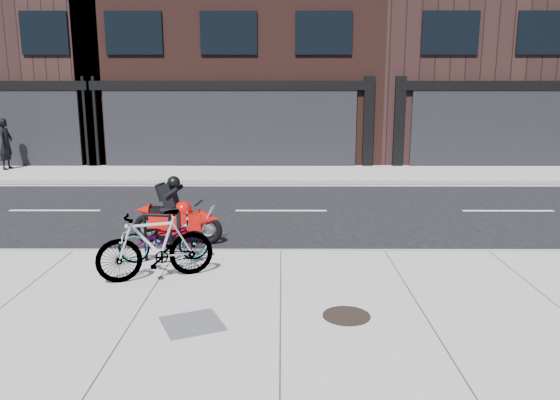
{
  "coord_description": "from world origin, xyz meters",
  "views": [
    {
      "loc": [
        0.02,
        -12.05,
        3.24
      ],
      "look_at": [
        -0.02,
        -0.9,
        0.9
      ],
      "focal_mm": 35.0,
      "sensor_mm": 36.0,
      "label": 1
    }
  ],
  "objects_px": {
    "bicycle_rear": "(155,245)",
    "utility_grate": "(192,323)",
    "motorcycle": "(181,216)",
    "bicycle_front": "(164,238)",
    "pedestrian": "(6,144)",
    "bike_rack": "(158,233)",
    "manhole_cover": "(346,316)"
  },
  "relations": [
    {
      "from": "bicycle_rear",
      "to": "pedestrian",
      "type": "bearing_deg",
      "value": -165.25
    },
    {
      "from": "motorcycle",
      "to": "pedestrian",
      "type": "xyz_separation_m",
      "value": [
        -8.31,
        9.45,
        0.51
      ]
    },
    {
      "from": "bicycle_rear",
      "to": "manhole_cover",
      "type": "relative_size",
      "value": 2.87
    },
    {
      "from": "bike_rack",
      "to": "bicycle_front",
      "type": "height_order",
      "value": "bike_rack"
    },
    {
      "from": "manhole_cover",
      "to": "utility_grate",
      "type": "relative_size",
      "value": 0.88
    },
    {
      "from": "bicycle_rear",
      "to": "motorcycle",
      "type": "distance_m",
      "value": 2.53
    },
    {
      "from": "bicycle_front",
      "to": "pedestrian",
      "type": "relative_size",
      "value": 0.83
    },
    {
      "from": "utility_grate",
      "to": "manhole_cover",
      "type": "bearing_deg",
      "value": 7.04
    },
    {
      "from": "motorcycle",
      "to": "bicycle_rear",
      "type": "bearing_deg",
      "value": -82.36
    },
    {
      "from": "bike_rack",
      "to": "pedestrian",
      "type": "relative_size",
      "value": 0.45
    },
    {
      "from": "bike_rack",
      "to": "motorcycle",
      "type": "distance_m",
      "value": 1.6
    },
    {
      "from": "bike_rack",
      "to": "bicycle_rear",
      "type": "distance_m",
      "value": 0.95
    },
    {
      "from": "bicycle_front",
      "to": "utility_grate",
      "type": "relative_size",
      "value": 2.13
    },
    {
      "from": "utility_grate",
      "to": "motorcycle",
      "type": "bearing_deg",
      "value": 102.02
    },
    {
      "from": "bike_rack",
      "to": "utility_grate",
      "type": "distance_m",
      "value": 2.92
    },
    {
      "from": "motorcycle",
      "to": "utility_grate",
      "type": "relative_size",
      "value": 2.56
    },
    {
      "from": "bike_rack",
      "to": "utility_grate",
      "type": "bearing_deg",
      "value": -68.88
    },
    {
      "from": "pedestrian",
      "to": "utility_grate",
      "type": "relative_size",
      "value": 2.57
    },
    {
      "from": "pedestrian",
      "to": "utility_grate",
      "type": "height_order",
      "value": "pedestrian"
    },
    {
      "from": "pedestrian",
      "to": "bike_rack",
      "type": "bearing_deg",
      "value": -142.66
    },
    {
      "from": "manhole_cover",
      "to": "utility_grate",
      "type": "height_order",
      "value": "same"
    },
    {
      "from": "bike_rack",
      "to": "manhole_cover",
      "type": "xyz_separation_m",
      "value": [
        3.12,
        -2.43,
        -0.51
      ]
    },
    {
      "from": "bicycle_rear",
      "to": "motorcycle",
      "type": "height_order",
      "value": "motorcycle"
    },
    {
      "from": "bicycle_rear",
      "to": "manhole_cover",
      "type": "xyz_separation_m",
      "value": [
        2.95,
        -1.5,
        -0.56
      ]
    },
    {
      "from": "bike_rack",
      "to": "utility_grate",
      "type": "xyz_separation_m",
      "value": [
        1.04,
        -2.68,
        -0.51
      ]
    },
    {
      "from": "bike_rack",
      "to": "manhole_cover",
      "type": "bearing_deg",
      "value": -37.86
    },
    {
      "from": "bike_rack",
      "to": "motorcycle",
      "type": "height_order",
      "value": "motorcycle"
    },
    {
      "from": "motorcycle",
      "to": "utility_grate",
      "type": "bearing_deg",
      "value": -71.38
    },
    {
      "from": "pedestrian",
      "to": "utility_grate",
      "type": "bearing_deg",
      "value": -145.31
    },
    {
      "from": "bicycle_rear",
      "to": "utility_grate",
      "type": "bearing_deg",
      "value": 6.11
    },
    {
      "from": "bicycle_rear",
      "to": "motorcycle",
      "type": "relative_size",
      "value": 0.99
    },
    {
      "from": "bicycle_front",
      "to": "pedestrian",
      "type": "xyz_separation_m",
      "value": [
        -8.29,
        11.05,
        0.55
      ]
    }
  ]
}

